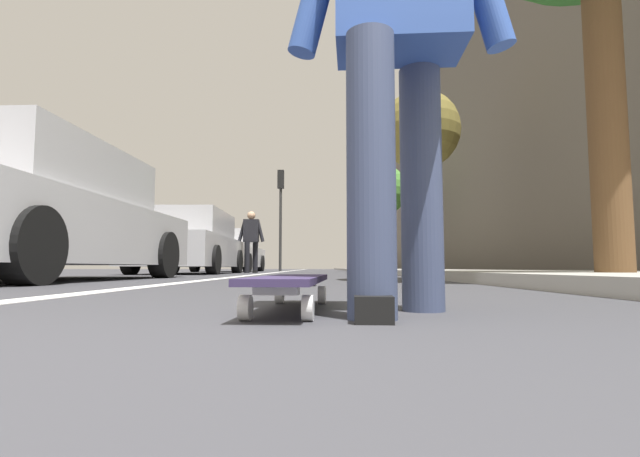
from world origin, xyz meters
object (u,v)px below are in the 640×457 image
object	(u,v)px
skateboard	(291,282)
traffic_light	(281,201)
skater_person	(398,17)
parked_car_near	(38,216)
parked_car_mid	(191,244)
parked_car_far	(230,252)
street_tree_far	(381,191)
street_tree_mid	(420,132)
pedestrian_distant	(251,238)

from	to	relation	value
skateboard	traffic_light	size ratio (longest dim) A/B	0.19
skater_person	parked_car_near	xyz separation A→B (m)	(3.67, 3.37, -0.22)
skateboard	parked_car_mid	xyz separation A→B (m)	(9.48, 2.99, 0.61)
parked_car_mid	parked_car_far	xyz separation A→B (m)	(5.72, 0.16, 0.00)
traffic_light	street_tree_far	size ratio (longest dim) A/B	0.97
parked_car_far	street_tree_far	size ratio (longest dim) A/B	0.95
parked_car_far	street_tree_mid	distance (m)	8.31
skateboard	parked_car_near	xyz separation A→B (m)	(3.52, 3.03, 0.62)
skater_person	parked_car_mid	xyz separation A→B (m)	(9.63, 3.34, -0.23)
street_tree_mid	pedestrian_distant	bearing A→B (deg)	74.85
parked_car_near	parked_car_far	world-z (taller)	parked_car_near
parked_car_far	street_tree_mid	world-z (taller)	street_tree_mid
skateboard	pedestrian_distant	xyz separation A→B (m)	(11.23, 1.81, 0.88)
skateboard	skater_person	world-z (taller)	skater_person
skater_person	pedestrian_distant	bearing A→B (deg)	10.71
parked_car_near	street_tree_far	bearing A→B (deg)	-21.80
parked_car_far	pedestrian_distant	world-z (taller)	pedestrian_distant
skater_person	traffic_light	world-z (taller)	traffic_light
parked_car_mid	pedestrian_distant	world-z (taller)	pedestrian_distant
parked_car_near	street_tree_mid	distance (m)	9.11
parked_car_mid	street_tree_mid	bearing A→B (deg)	-84.55
skateboard	street_tree_mid	xyz separation A→B (m)	(10.02, -2.66, 3.51)
parked_car_near	traffic_light	size ratio (longest dim) A/B	1.03
pedestrian_distant	parked_car_mid	bearing A→B (deg)	145.84
parked_car_mid	pedestrian_distant	size ratio (longest dim) A/B	2.67
parked_car_far	skater_person	bearing A→B (deg)	-167.15
parked_car_near	traffic_light	xyz separation A→B (m)	(14.85, -1.42, 2.31)
skater_person	parked_car_near	bearing A→B (deg)	42.57
traffic_light	street_tree_far	bearing A→B (deg)	-98.32
street_tree_mid	skateboard	bearing A→B (deg)	165.10
skateboard	traffic_light	xyz separation A→B (m)	(18.38, 1.61, 2.93)
street_tree_mid	skater_person	bearing A→B (deg)	167.15
parked_car_near	parked_car_mid	bearing A→B (deg)	-0.31
skater_person	traffic_light	xyz separation A→B (m)	(18.53, 1.96, 2.09)
parked_car_far	traffic_light	bearing A→B (deg)	-25.89
skateboard	parked_car_far	bearing A→B (deg)	11.73
skater_person	traffic_light	distance (m)	18.75
skater_person	street_tree_far	xyz separation A→B (m)	(17.90, -2.32, 2.43)
traffic_light	street_tree_mid	distance (m)	9.41
parked_car_mid	street_tree_far	size ratio (longest dim) A/B	1.01
pedestrian_distant	street_tree_far	bearing A→B (deg)	-34.42
traffic_light	street_tree_far	world-z (taller)	street_tree_far
parked_car_mid	parked_car_far	size ratio (longest dim) A/B	1.06
parked_car_far	pedestrian_distant	xyz separation A→B (m)	(-3.97, -1.35, 0.27)
parked_car_mid	traffic_light	bearing A→B (deg)	-8.83
parked_car_far	traffic_light	xyz separation A→B (m)	(3.18, -1.54, 2.32)
parked_car_far	street_tree_far	xyz separation A→B (m)	(2.56, -5.82, 2.66)
parked_car_near	traffic_light	bearing A→B (deg)	-5.44
traffic_light	skateboard	bearing A→B (deg)	-174.99
skater_person	parked_car_mid	size ratio (longest dim) A/B	0.36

